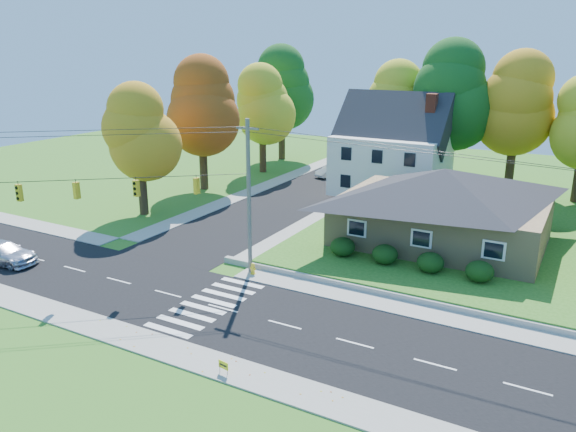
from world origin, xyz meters
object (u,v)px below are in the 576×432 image
(ranch_house, at_px, (442,205))
(silver_sedan, at_px, (3,253))
(white_car, at_px, (331,171))
(fire_hydrant, at_px, (253,269))

(ranch_house, relative_size, silver_sedan, 2.90)
(white_car, bearing_deg, ranch_house, -28.12)
(fire_hydrant, bearing_deg, ranch_house, 50.36)
(white_car, height_order, fire_hydrant, white_car)
(fire_hydrant, bearing_deg, silver_sedan, -157.79)
(silver_sedan, xyz_separation_m, white_car, (8.17, 35.05, -0.08))
(ranch_house, distance_m, silver_sedan, 30.71)
(fire_hydrant, bearing_deg, white_car, 105.22)
(ranch_house, relative_size, white_car, 3.72)
(silver_sedan, height_order, white_car, silver_sedan)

